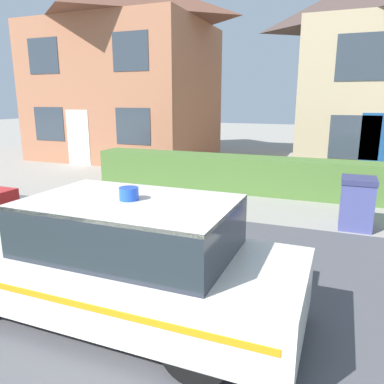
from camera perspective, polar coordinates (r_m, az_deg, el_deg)
name	(u,v)px	position (r m, az deg, el deg)	size (l,w,h in m)	color
road_strip	(217,285)	(5.28, 3.87, -13.91)	(28.00, 5.63, 0.01)	#4C4C51
garden_hedge	(243,174)	(10.37, 7.75, 2.74)	(8.63, 0.89, 0.97)	#4C7233
police_car	(113,259)	(4.45, -12.00, -9.95)	(4.50, 1.62, 1.54)	black
house_left	(126,68)	(17.15, -10.06, 18.10)	(7.22, 5.86, 7.45)	#A86B4C
wheelie_bin	(357,203)	(7.96, 23.81, -1.53)	(0.63, 0.68, 1.01)	#474C8C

